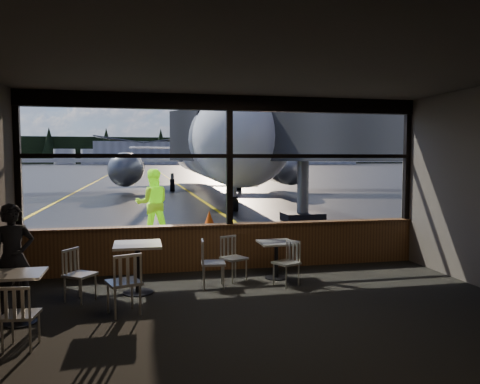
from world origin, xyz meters
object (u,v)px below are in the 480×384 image
object	(u,v)px
airliner	(207,109)
passenger	(13,258)
cafe_table_mid	(138,269)
chair_near_e	(286,263)
chair_near_w	(213,264)
cafe_table_near	(276,260)
jet_bridge	(305,158)
cafe_table_left	(20,299)
chair_near_n	(234,259)
chair_left_s	(21,316)
ground_crew	(153,203)
chair_mid_w	(80,275)
cone_nose	(209,218)
chair_mid_s	(124,283)

from	to	relation	value
airliner	passenger	world-z (taller)	airliner
cafe_table_mid	chair_near_e	world-z (taller)	cafe_table_mid
chair_near_e	chair_near_w	size ratio (longest dim) A/B	0.94
cafe_table_near	passenger	distance (m)	4.45
jet_bridge	chair_near_e	world-z (taller)	jet_bridge
cafe_table_left	chair_near_n	xyz separation A→B (m)	(3.29, 1.59, 0.06)
chair_left_s	ground_crew	world-z (taller)	ground_crew
cafe_table_near	chair_near_e	size ratio (longest dim) A/B	0.87
airliner	chair_mid_w	size ratio (longest dim) A/B	43.71
chair_near_n	ground_crew	xyz separation A→B (m)	(-1.33, 5.10, 0.57)
jet_bridge	cafe_table_near	bearing A→B (deg)	-114.18
jet_bridge	cafe_table_mid	world-z (taller)	jet_bridge
ground_crew	cone_nose	bearing A→B (deg)	-139.39
cafe_table_mid	chair_left_s	bearing A→B (deg)	-123.59
cafe_table_left	ground_crew	bearing A→B (deg)	73.66
chair_near_e	chair_left_s	xyz separation A→B (m)	(-3.91, -1.97, -0.00)
cafe_table_mid	chair_mid_s	bearing A→B (deg)	-100.77
cafe_table_left	chair_mid_s	xyz separation A→B (m)	(1.37, 0.10, 0.11)
jet_bridge	chair_left_s	size ratio (longest dim) A/B	12.99
chair_mid_s	passenger	size ratio (longest dim) A/B	0.58
chair_near_n	chair_left_s	distance (m)	3.95
cafe_table_mid	cafe_table_left	xyz separation A→B (m)	(-1.56, -1.13, -0.07)
cafe_table_left	passenger	bearing A→B (deg)	109.84
chair_near_w	chair_mid_s	size ratio (longest dim) A/B	0.92
cafe_table_left	cone_nose	size ratio (longest dim) A/B	1.36
chair_near_w	chair_mid_w	bearing A→B (deg)	-76.48
jet_bridge	chair_mid_s	xyz separation A→B (m)	(-5.61, -7.92, -1.81)
cafe_table_left	chair_near_w	distance (m)	3.09
jet_bridge	passenger	xyz separation A→B (m)	(-7.19, -7.44, -1.48)
jet_bridge	cafe_table_left	bearing A→B (deg)	-131.05
chair_near_w	ground_crew	distance (m)	5.58
chair_near_e	chair_near_n	bearing A→B (deg)	31.11
chair_left_s	cone_nose	bearing A→B (deg)	75.53
chair_near_e	chair_left_s	size ratio (longest dim) A/B	1.01
chair_mid_s	cone_nose	size ratio (longest dim) A/B	1.78
chair_mid_s	chair_near_w	bearing A→B (deg)	17.94
cafe_table_mid	passenger	world-z (taller)	passenger
chair_near_e	passenger	world-z (taller)	passenger
ground_crew	chair_mid_w	bearing A→B (deg)	73.06
cafe_table_mid	passenger	xyz separation A→B (m)	(-1.78, -0.55, 0.37)
cafe_table_near	airliner	bearing A→B (deg)	85.01
airliner	chair_near_e	distance (m)	24.58
jet_bridge	chair_near_e	size ratio (longest dim) A/B	12.92
cafe_table_near	chair_near_n	bearing A→B (deg)	179.90
ground_crew	chair_left_s	bearing A→B (deg)	72.60
chair_near_w	chair_left_s	size ratio (longest dim) A/B	1.07
cafe_table_near	chair_near_w	distance (m)	1.31
airliner	passenger	bearing A→B (deg)	-101.93
airliner	cafe_table_mid	xyz separation A→B (m)	(-4.58, -23.89, -5.17)
chair_near_e	cafe_table_left	bearing A→B (deg)	77.59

